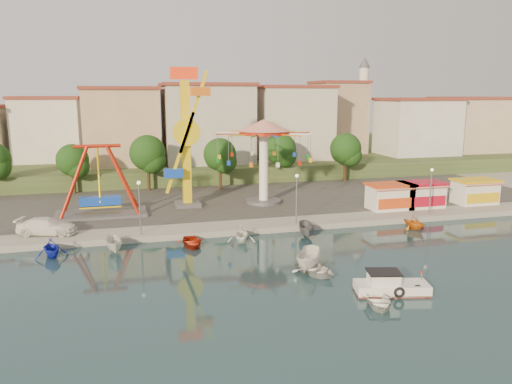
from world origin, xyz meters
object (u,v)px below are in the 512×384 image
object	(u,v)px
rowboat_a	(316,270)
kamikaze_tower	(188,141)
wave_swinger	(264,142)
van	(47,226)
pirate_ship_ride	(99,182)
skiff	(309,260)
cabin_motorboat	(390,287)

from	to	relation	value
rowboat_a	kamikaze_tower	bearing A→B (deg)	82.26
wave_swinger	van	world-z (taller)	wave_swinger
wave_swinger	rowboat_a	distance (m)	25.24
kamikaze_tower	wave_swinger	size ratio (longest dim) A/B	1.42
pirate_ship_ride	skiff	distance (m)	27.43
kamikaze_tower	skiff	distance (m)	25.26
cabin_motorboat	pirate_ship_ride	bearing A→B (deg)	141.01
rowboat_a	pirate_ship_ride	bearing A→B (deg)	103.67
rowboat_a	cabin_motorboat	bearing A→B (deg)	-76.39
wave_swinger	cabin_motorboat	bearing A→B (deg)	-87.56
kamikaze_tower	cabin_motorboat	world-z (taller)	kamikaze_tower
kamikaze_tower	skiff	bearing A→B (deg)	-74.01
cabin_motorboat	wave_swinger	bearing A→B (deg)	106.41
kamikaze_tower	cabin_motorboat	size ratio (longest dim) A/B	3.00
rowboat_a	van	bearing A→B (deg)	121.03
cabin_motorboat	rowboat_a	distance (m)	6.16
pirate_ship_ride	skiff	size ratio (longest dim) A/B	2.28
pirate_ship_ride	rowboat_a	xyz separation A→B (m)	(16.98, -22.49, -3.99)
cabin_motorboat	rowboat_a	world-z (taller)	cabin_motorboat
pirate_ship_ride	van	distance (m)	8.92
rowboat_a	van	xyz separation A→B (m)	(-21.73, 15.55, 1.02)
cabin_motorboat	van	bearing A→B (deg)	155.14
pirate_ship_ride	rowboat_a	bearing A→B (deg)	-52.95
kamikaze_tower	pirate_ship_ride	bearing A→B (deg)	-170.30
wave_swinger	pirate_ship_ride	bearing A→B (deg)	-175.93
van	pirate_ship_ride	bearing A→B (deg)	-18.84
pirate_ship_ride	van	xyz separation A→B (m)	(-4.75, -6.94, -2.97)
cabin_motorboat	van	world-z (taller)	van
pirate_ship_ride	cabin_motorboat	distance (m)	34.57
kamikaze_tower	rowboat_a	world-z (taller)	kamikaze_tower
van	cabin_motorboat	bearing A→B (deg)	-113.25
skiff	cabin_motorboat	bearing A→B (deg)	-25.01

